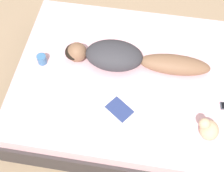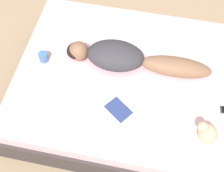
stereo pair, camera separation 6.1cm
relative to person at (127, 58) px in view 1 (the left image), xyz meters
name	(u,v)px [view 1 (the left image)]	position (x,y,z in m)	size (l,w,h in m)	color
ground_plane	(129,99)	(-0.12, -0.06, -0.57)	(12.00, 12.00, 0.00)	#9E8466
bed	(130,88)	(-0.12, -0.06, -0.34)	(1.75, 2.25, 0.47)	#383333
person	(127,58)	(0.00, 0.00, 0.00)	(0.35, 1.39, 0.23)	brown
open_magazine	(110,118)	(-0.60, 0.06, -0.10)	(0.58, 0.54, 0.01)	silver
coffee_mug	(42,59)	(-0.11, 0.81, -0.05)	(0.12, 0.09, 0.10)	teal
plush_toy	(208,129)	(-0.61, -0.77, -0.01)	(0.18, 0.19, 0.22)	#D1B289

